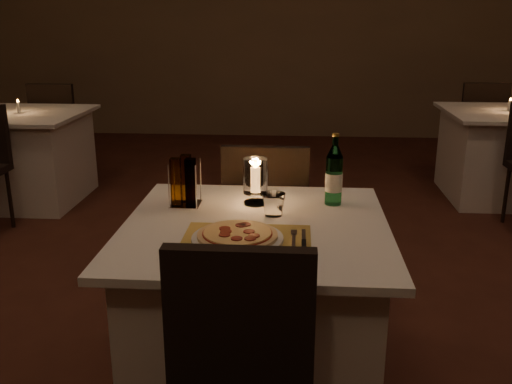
# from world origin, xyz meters

# --- Properties ---
(floor) EXTENTS (8.00, 10.00, 0.02)m
(floor) POSITION_xyz_m (0.00, 0.00, -0.01)
(floor) COLOR #4B2218
(floor) RESTS_ON ground
(wall_back) EXTENTS (8.00, 0.02, 3.00)m
(wall_back) POSITION_xyz_m (0.00, 5.01, 1.50)
(wall_back) COLOR #7E6649
(wall_back) RESTS_ON ground
(main_table) EXTENTS (1.00, 1.00, 0.74)m
(main_table) POSITION_xyz_m (0.17, -0.25, 0.37)
(main_table) COLOR silver
(main_table) RESTS_ON ground
(chair_near) EXTENTS (0.42, 0.42, 0.90)m
(chair_near) POSITION_xyz_m (0.17, -0.96, 0.55)
(chair_near) COLOR black
(chair_near) RESTS_ON ground
(chair_far) EXTENTS (0.42, 0.42, 0.90)m
(chair_far) POSITION_xyz_m (0.17, 0.46, 0.55)
(chair_far) COLOR black
(chair_far) RESTS_ON ground
(placemat) EXTENTS (0.45, 0.34, 0.00)m
(placemat) POSITION_xyz_m (0.15, -0.43, 0.74)
(placemat) COLOR #AF8E3C
(placemat) RESTS_ON main_table
(plate) EXTENTS (0.32, 0.32, 0.01)m
(plate) POSITION_xyz_m (0.12, -0.43, 0.75)
(plate) COLOR white
(plate) RESTS_ON placemat
(pizza) EXTENTS (0.28, 0.28, 0.02)m
(pizza) POSITION_xyz_m (0.12, -0.43, 0.77)
(pizza) COLOR #D8B77F
(pizza) RESTS_ON plate
(fork) EXTENTS (0.02, 0.18, 0.00)m
(fork) POSITION_xyz_m (0.32, -0.40, 0.75)
(fork) COLOR silver
(fork) RESTS_ON placemat
(knife) EXTENTS (0.02, 0.22, 0.01)m
(knife) POSITION_xyz_m (0.35, -0.46, 0.75)
(knife) COLOR black
(knife) RESTS_ON placemat
(tumbler) EXTENTS (0.09, 0.09, 0.09)m
(tumbler) POSITION_xyz_m (0.23, -0.15, 0.79)
(tumbler) COLOR white
(tumbler) RESTS_ON main_table
(water_bottle) EXTENTS (0.07, 0.07, 0.30)m
(water_bottle) POSITION_xyz_m (0.47, 0.01, 0.86)
(water_bottle) COLOR #5CAC76
(water_bottle) RESTS_ON main_table
(hurricane_candle) EXTENTS (0.10, 0.10, 0.19)m
(hurricane_candle) POSITION_xyz_m (0.15, -0.01, 0.85)
(hurricane_candle) COLOR white
(hurricane_candle) RESTS_ON main_table
(cruet_caddy) EXTENTS (0.12, 0.12, 0.21)m
(cruet_caddy) POSITION_xyz_m (-0.13, -0.06, 0.84)
(cruet_caddy) COLOR white
(cruet_caddy) RESTS_ON main_table
(neighbor_table_left) EXTENTS (1.00, 1.00, 0.74)m
(neighbor_table_left) POSITION_xyz_m (-1.92, 2.16, 0.37)
(neighbor_table_left) COLOR silver
(neighbor_table_left) RESTS_ON ground
(neighbor_chair_lb) EXTENTS (0.42, 0.42, 0.90)m
(neighbor_chair_lb) POSITION_xyz_m (-1.92, 2.87, 0.55)
(neighbor_chair_lb) COLOR black
(neighbor_chair_lb) RESTS_ON ground
(neighbor_candle_left) EXTENTS (0.03, 0.03, 0.11)m
(neighbor_candle_left) POSITION_xyz_m (-1.92, 2.16, 0.79)
(neighbor_candle_left) COLOR white
(neighbor_candle_left) RESTS_ON neighbor_table_left
(neighbor_table_right) EXTENTS (1.00, 1.00, 0.74)m
(neighbor_table_right) POSITION_xyz_m (2.05, 2.53, 0.37)
(neighbor_table_right) COLOR silver
(neighbor_table_right) RESTS_ON ground
(neighbor_chair_rb) EXTENTS (0.42, 0.42, 0.90)m
(neighbor_chair_rb) POSITION_xyz_m (2.05, 3.24, 0.55)
(neighbor_chair_rb) COLOR black
(neighbor_chair_rb) RESTS_ON ground
(neighbor_candle_right) EXTENTS (0.03, 0.03, 0.11)m
(neighbor_candle_right) POSITION_xyz_m (2.05, 2.53, 0.79)
(neighbor_candle_right) COLOR white
(neighbor_candle_right) RESTS_ON neighbor_table_right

